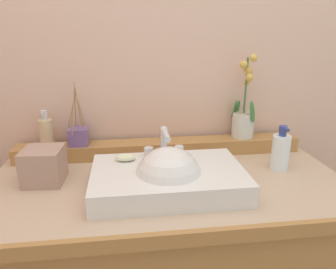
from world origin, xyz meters
TOP-DOWN VIEW (x-y plane):
  - wall_back at (0.00, 0.42)m, footprint 3.10×0.20m
  - back_ledge at (0.00, 0.25)m, footprint 1.18×0.10m
  - sink_basin at (-0.01, -0.07)m, footprint 0.50×0.32m
  - soap_bar at (-0.15, 0.03)m, footprint 0.07×0.04m
  - potted_plant at (0.36, 0.26)m, footprint 0.10×0.10m
  - soap_dispenser at (-0.46, 0.25)m, footprint 0.05×0.06m
  - reed_diffuser at (-0.33, 0.25)m, footprint 0.08×0.11m
  - lotion_bottle at (0.43, 0.04)m, footprint 0.07×0.07m
  - tissue_box at (-0.43, 0.05)m, footprint 0.14×0.14m

SIDE VIEW (x-z plane):
  - back_ledge at x=0.00m, z-range 0.85..0.91m
  - sink_basin at x=-0.01m, z-range 0.76..1.01m
  - tissue_box at x=-0.43m, z-range 0.85..0.97m
  - lotion_bottle at x=0.43m, z-range 0.83..1.00m
  - soap_bar at x=-0.15m, z-range 0.92..0.94m
  - reed_diffuser at x=-0.33m, z-range 0.82..1.07m
  - soap_dispenser at x=-0.46m, z-range 0.89..1.04m
  - potted_plant at x=0.36m, z-range 0.82..1.18m
  - wall_back at x=0.00m, z-range 0.00..2.68m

